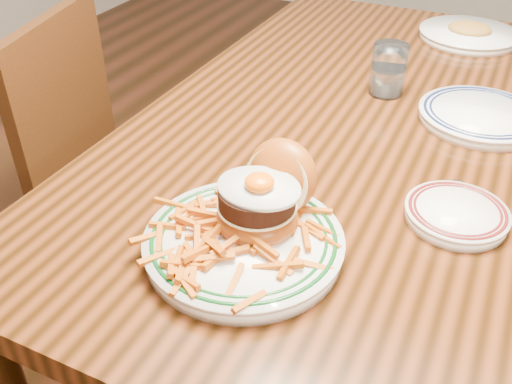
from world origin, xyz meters
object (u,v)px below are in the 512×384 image
at_px(chair_left, 37,171).
at_px(main_plate, 250,225).
at_px(table, 345,148).
at_px(side_plate, 457,213).

height_order(chair_left, main_plate, chair_left).
xyz_separation_m(table, chair_left, (-0.79, -0.20, -0.17)).
distance_m(table, chair_left, 0.83).
xyz_separation_m(table, main_plate, (-0.00, -0.49, 0.13)).
distance_m(main_plate, side_plate, 0.35).
relative_size(table, chair_left, 1.73).
bearing_deg(chair_left, table, 0.37).
distance_m(chair_left, side_plate, 1.11).
xyz_separation_m(table, side_plate, (0.28, -0.29, 0.10)).
height_order(main_plate, side_plate, main_plate).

